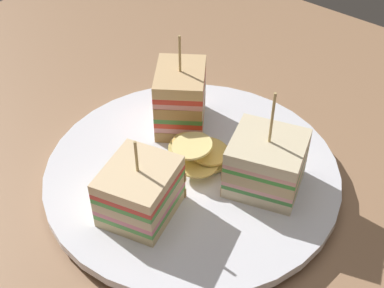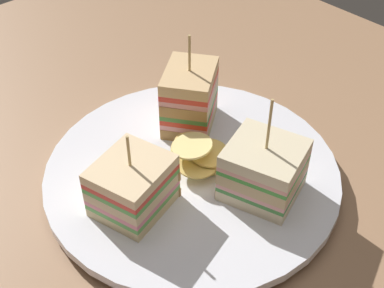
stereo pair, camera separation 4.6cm
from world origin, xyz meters
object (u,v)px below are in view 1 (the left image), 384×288
object	(u,v)px
sandwich_wedge_0	(266,163)
sandwich_wedge_2	(141,192)
plate	(192,173)
chip_pile	(200,151)
sandwich_wedge_1	(181,99)

from	to	relation	value
sandwich_wedge_0	sandwich_wedge_2	xyz separation A→B (cm)	(6.04, 9.22, -0.15)
sandwich_wedge_0	sandwich_wedge_2	world-z (taller)	sandwich_wedge_0
plate	chip_pile	distance (cm)	2.25
sandwich_wedge_1	chip_pile	xyz separation A→B (cm)	(-5.01, 3.19, -1.86)
chip_pile	plate	bearing A→B (deg)	92.88
sandwich_wedge_0	sandwich_wedge_1	size ratio (longest dim) A/B	0.99
plate	sandwich_wedge_0	xyz separation A→B (cm)	(-6.17, -2.53, 3.17)
sandwich_wedge_0	chip_pile	xyz separation A→B (cm)	(6.23, 1.37, -1.24)
sandwich_wedge_2	sandwich_wedge_0	bearing A→B (deg)	-48.76
sandwich_wedge_2	chip_pile	size ratio (longest dim) A/B	1.10
sandwich_wedge_1	chip_pile	size ratio (longest dim) A/B	1.42
sandwich_wedge_2	chip_pile	distance (cm)	7.92
chip_pile	sandwich_wedge_1	bearing A→B (deg)	-32.46
plate	sandwich_wedge_2	xyz separation A→B (cm)	(-0.13, 6.68, 3.02)
plate	sandwich_wedge_0	bearing A→B (deg)	-157.68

